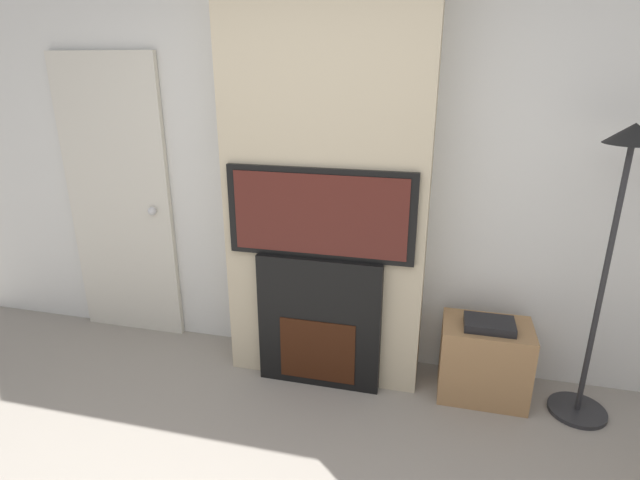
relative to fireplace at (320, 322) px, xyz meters
The scene contains 7 objects.
wall_back 1.00m from the fireplace, 90.00° to the left, with size 6.00×0.06×2.70m.
chimney_breast 0.94m from the fireplace, 90.00° to the left, with size 1.21×0.35×2.70m.
fireplace is the anchor object (origin of this frame).
television 0.70m from the fireplace, 90.00° to the right, with size 1.10×0.07×0.54m.
floor_lamp 1.70m from the fireplace, ahead, with size 0.32×0.32×1.67m.
media_stand 1.02m from the fireplace, ahead, with size 0.52×0.35×0.53m.
entry_door 1.69m from the fireplace, 168.03° to the left, with size 0.80×0.09×2.01m.
Camera 1 is at (0.66, -1.02, 1.93)m, focal length 28.00 mm.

